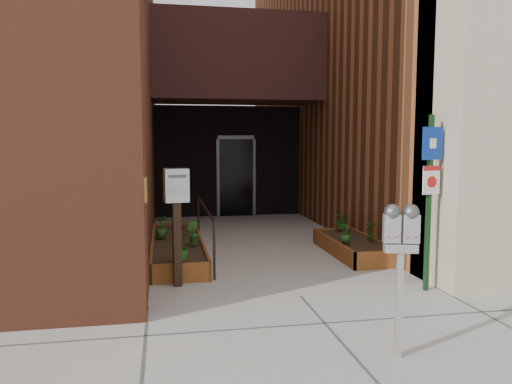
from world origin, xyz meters
TOP-DOWN VIEW (x-y plane):
  - ground at (0.00, 0.00)m, footprint 80.00×80.00m
  - architecture at (-0.18, 6.89)m, footprint 20.00×14.60m
  - planter_left at (-1.55, 2.70)m, footprint 0.90×3.60m
  - planter_right at (1.60, 2.20)m, footprint 0.80×2.20m
  - handrail at (-1.05, 2.65)m, footprint 0.04×3.34m
  - parking_meter at (0.41, -1.97)m, footprint 0.35×0.20m
  - sign_post at (1.79, -0.07)m, footprint 0.33×0.11m
  - payment_dropbox at (-1.60, 0.80)m, footprint 0.36×0.29m
  - shrub_left_a at (-1.53, 1.10)m, footprint 0.45×0.45m
  - shrub_left_b at (-1.29, 2.22)m, footprint 0.31×0.31m
  - shrub_left_c at (-1.83, 2.94)m, footprint 0.26×0.26m
  - shrub_left_d at (-1.49, 3.86)m, footprint 0.19×0.19m
  - shrub_right_a at (1.35, 1.90)m, footprint 0.25×0.25m
  - shrub_right_b at (1.85, 1.98)m, footprint 0.24×0.24m
  - shrub_right_c at (1.73, 3.10)m, footprint 0.34×0.34m

SIDE VIEW (x-z plane):
  - ground at x=0.00m, z-range 0.00..0.00m
  - planter_left at x=-1.55m, z-range -0.02..0.28m
  - planter_right at x=1.60m, z-range -0.02..0.28m
  - shrub_right_a at x=1.35m, z-range 0.30..0.63m
  - shrub_left_d at x=-1.49m, z-range 0.30..0.64m
  - shrub_right_b at x=1.85m, z-range 0.30..0.65m
  - shrub_right_c at x=1.73m, z-range 0.30..0.67m
  - shrub_left_b at x=-1.29m, z-range 0.30..0.70m
  - shrub_left_c at x=-1.83m, z-range 0.30..0.70m
  - shrub_left_a at x=-1.53m, z-range 0.30..0.70m
  - handrail at x=-1.05m, z-range 0.30..1.20m
  - parking_meter at x=0.41m, z-range 0.41..1.90m
  - payment_dropbox at x=-1.60m, z-range 0.37..2.06m
  - sign_post at x=1.79m, z-range 0.28..2.70m
  - architecture at x=-0.18m, z-range -0.02..9.98m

